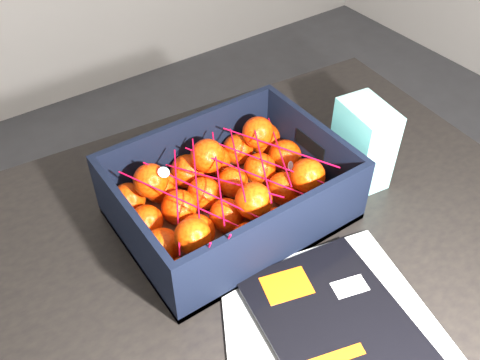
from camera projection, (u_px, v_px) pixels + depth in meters
table at (231, 279)px, 0.98m from camera, size 1.27×0.90×0.75m
magazine_stack at (332, 331)px, 0.78m from camera, size 0.41×0.35×0.02m
produce_crate at (230, 198)px, 0.94m from camera, size 0.39×0.29×0.13m
clementine_heap at (231, 193)px, 0.94m from camera, size 0.37×0.28×0.11m
mesh_net at (229, 178)px, 0.89m from camera, size 0.32×0.26×0.09m
retail_carton at (363, 144)px, 0.99m from camera, size 0.09×0.12×0.17m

